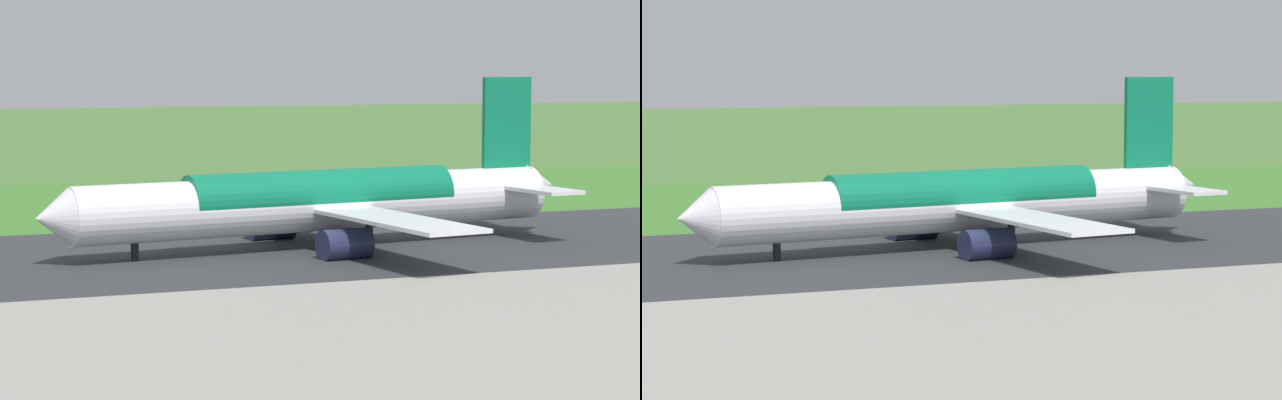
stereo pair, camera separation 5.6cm
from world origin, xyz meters
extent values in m
plane|color=#477233|center=(0.00, 0.00, 0.00)|extent=(800.00, 800.00, 0.00)
cube|color=#2D3033|center=(0.00, 0.00, 0.03)|extent=(600.00, 37.84, 0.06)
cube|color=#3C782B|center=(0.00, -34.55, 0.02)|extent=(600.00, 80.00, 0.04)
cylinder|color=white|center=(0.12, 0.00, 4.20)|extent=(48.27, 11.13, 5.20)
cone|color=white|center=(25.42, 3.17, 4.20)|extent=(3.59, 5.27, 4.94)
cone|color=white|center=(-24.89, -3.13, 4.80)|extent=(4.02, 4.82, 4.42)
cube|color=#0C724C|center=(-20.84, -2.63, 11.30)|extent=(5.62, 1.19, 9.00)
cube|color=white|center=(-21.52, 2.83, 5.00)|extent=(5.09, 9.43, 0.36)
cube|color=white|center=(-20.15, -8.08, 5.00)|extent=(5.09, 9.43, 0.36)
cube|color=white|center=(-2.24, 10.79, 3.80)|extent=(8.69, 22.58, 0.35)
cube|color=white|center=(0.49, -11.04, 3.80)|extent=(8.69, 22.58, 0.35)
cylinder|color=#23284C|center=(0.67, 7.63, 1.32)|extent=(4.81, 3.34, 2.80)
cylinder|color=#23284C|center=(2.54, -7.26, 1.32)|extent=(4.81, 3.34, 2.80)
cylinder|color=black|center=(18.22, 2.27, 1.71)|extent=(0.70, 0.70, 3.42)
cylinder|color=black|center=(-3.36, 3.60, 1.71)|extent=(0.70, 0.70, 3.42)
cylinder|color=black|center=(-2.36, -4.34, 1.71)|extent=(0.70, 0.70, 3.42)
cylinder|color=#0C724C|center=(0.12, 0.00, 4.72)|extent=(26.84, 8.47, 5.23)
cylinder|color=slate|center=(-14.98, -32.67, 1.03)|extent=(0.10, 0.10, 2.06)
cube|color=red|center=(-14.98, -32.69, 2.36)|extent=(0.60, 0.04, 0.60)
cone|color=orange|center=(-10.77, -35.33, 0.28)|extent=(0.40, 0.40, 0.55)
camera|label=1|loc=(43.98, 115.36, 17.12)|focal=74.98mm
camera|label=2|loc=(43.93, 115.38, 17.12)|focal=74.98mm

